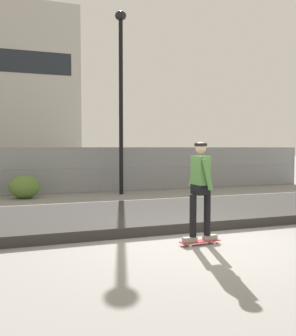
{
  "coord_description": "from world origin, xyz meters",
  "views": [
    {
      "loc": [
        -3.29,
        -6.4,
        1.83
      ],
      "look_at": [
        0.61,
        4.66,
        1.19
      ],
      "focal_mm": 39.62,
      "sensor_mm": 36.0,
      "label": 1
    }
  ],
  "objects_px": {
    "skateboard": "(200,241)",
    "street_lamp": "(121,82)",
    "skater": "(200,184)",
    "parked_car_near": "(6,169)",
    "shrub_right": "(24,187)"
  },
  "relations": [
    {
      "from": "shrub_right",
      "to": "street_lamp",
      "type": "bearing_deg",
      "value": 0.86
    },
    {
      "from": "skater",
      "to": "street_lamp",
      "type": "xyz_separation_m",
      "value": [
        0.6,
        7.86,
        3.24
      ]
    },
    {
      "from": "street_lamp",
      "to": "parked_car_near",
      "type": "bearing_deg",
      "value": 137.07
    },
    {
      "from": "skater",
      "to": "skateboard",
      "type": "bearing_deg",
      "value": 69.44
    },
    {
      "from": "skateboard",
      "to": "skater",
      "type": "distance_m",
      "value": 1.09
    },
    {
      "from": "skater",
      "to": "street_lamp",
      "type": "distance_m",
      "value": 8.52
    },
    {
      "from": "street_lamp",
      "to": "shrub_right",
      "type": "bearing_deg",
      "value": -179.14
    },
    {
      "from": "skater",
      "to": "parked_car_near",
      "type": "distance_m",
      "value": 12.51
    },
    {
      "from": "skater",
      "to": "street_lamp",
      "type": "relative_size",
      "value": 0.26
    },
    {
      "from": "skateboard",
      "to": "shrub_right",
      "type": "relative_size",
      "value": 0.75
    },
    {
      "from": "skater",
      "to": "parked_car_near",
      "type": "xyz_separation_m",
      "value": [
        -3.77,
        11.92,
        -0.31
      ]
    },
    {
      "from": "skater",
      "to": "shrub_right",
      "type": "bearing_deg",
      "value": 111.2
    },
    {
      "from": "skateboard",
      "to": "street_lamp",
      "type": "distance_m",
      "value": 8.99
    },
    {
      "from": "skater",
      "to": "parked_car_near",
      "type": "bearing_deg",
      "value": 107.54
    },
    {
      "from": "street_lamp",
      "to": "shrub_right",
      "type": "xyz_separation_m",
      "value": [
        -3.63,
        -0.05,
        -3.97
      ]
    }
  ]
}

